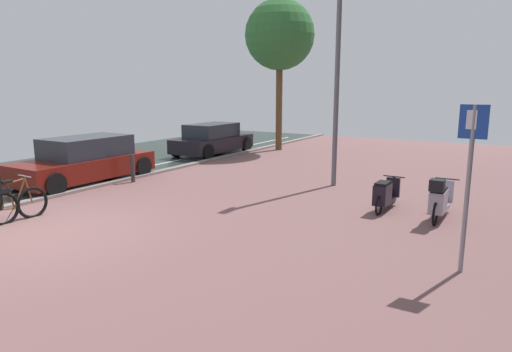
% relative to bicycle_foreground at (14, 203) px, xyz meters
% --- Properties ---
extents(ground, '(21.00, 40.00, 0.13)m').
position_rel_bicycle_foreground_xyz_m(ground, '(2.66, -0.33, -0.41)').
color(ground, '#2A3831').
extents(bicycle_foreground, '(0.68, 1.37, 1.09)m').
position_rel_bicycle_foreground_xyz_m(bicycle_foreground, '(0.00, 0.00, 0.00)').
color(bicycle_foreground, black).
rests_on(bicycle_foreground, ground).
extents(scooter_near, '(0.52, 1.65, 0.73)m').
position_rel_bicycle_foreground_xyz_m(scooter_near, '(6.57, 4.89, -0.01)').
color(scooter_near, black).
rests_on(scooter_near, ground).
extents(scooter_mid, '(0.52, 1.85, 0.99)m').
position_rel_bicycle_foreground_xyz_m(scooter_mid, '(7.79, 4.74, 0.06)').
color(scooter_mid, black).
rests_on(scooter_mid, ground).
extents(parked_car_near, '(1.87, 4.23, 1.36)m').
position_rel_bicycle_foreground_xyz_m(parked_car_near, '(-2.07, 3.51, 0.26)').
color(parked_car_near, maroon).
rests_on(parked_car_near, ground).
extents(parked_car_far, '(1.77, 3.91, 1.30)m').
position_rel_bicycle_foreground_xyz_m(parked_car_far, '(-2.17, 10.14, 0.23)').
color(parked_car_far, black).
rests_on(parked_car_far, ground).
extents(parking_sign, '(0.40, 0.07, 2.58)m').
position_rel_bicycle_foreground_xyz_m(parking_sign, '(8.57, 1.92, 1.20)').
color(parking_sign, gray).
rests_on(parking_sign, ground).
extents(lamp_post, '(0.20, 0.52, 5.88)m').
position_rel_bicycle_foreground_xyz_m(lamp_post, '(4.56, 6.87, 2.87)').
color(lamp_post, slate).
rests_on(lamp_post, ground).
extents(street_tree, '(3.04, 3.04, 6.57)m').
position_rel_bicycle_foreground_xyz_m(street_tree, '(-0.40, 12.79, 4.62)').
color(street_tree, brown).
rests_on(street_tree, ground).
extents(bollard_far, '(0.12, 0.12, 0.84)m').
position_rel_bicycle_foreground_xyz_m(bollard_far, '(-0.81, 4.21, 0.03)').
color(bollard_far, '#38383D').
rests_on(bollard_far, ground).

